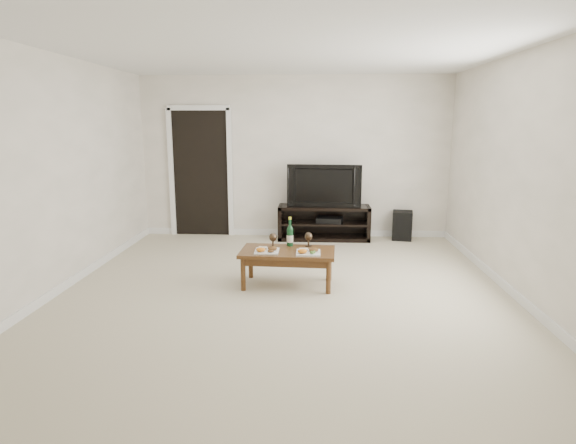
# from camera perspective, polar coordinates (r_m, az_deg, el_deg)

# --- Properties ---
(floor) EXTENTS (5.50, 5.50, 0.00)m
(floor) POSITION_cam_1_polar(r_m,az_deg,el_deg) (5.46, -0.42, -8.23)
(floor) COLOR #B9AE95
(floor) RESTS_ON ground
(back_wall) EXTENTS (5.00, 0.04, 2.60)m
(back_wall) POSITION_cam_1_polar(r_m,az_deg,el_deg) (7.91, 0.79, 7.66)
(back_wall) COLOR white
(back_wall) RESTS_ON ground
(ceiling) EXTENTS (5.00, 5.50, 0.04)m
(ceiling) POSITION_cam_1_polar(r_m,az_deg,el_deg) (5.18, -0.46, 20.14)
(ceiling) COLOR white
(ceiling) RESTS_ON back_wall
(doorway) EXTENTS (0.90, 0.02, 2.05)m
(doorway) POSITION_cam_1_polar(r_m,az_deg,el_deg) (8.11, -10.28, 5.63)
(doorway) COLOR black
(doorway) RESTS_ON ground
(media_console) EXTENTS (1.46, 0.45, 0.55)m
(media_console) POSITION_cam_1_polar(r_m,az_deg,el_deg) (7.78, 4.27, -0.07)
(media_console) COLOR black
(media_console) RESTS_ON ground
(television) EXTENTS (1.17, 0.23, 0.67)m
(television) POSITION_cam_1_polar(r_m,az_deg,el_deg) (7.68, 4.34, 4.39)
(television) COLOR black
(television) RESTS_ON media_console
(av_receiver) EXTENTS (0.45, 0.37, 0.08)m
(av_receiver) POSITION_cam_1_polar(r_m,az_deg,el_deg) (7.76, 4.95, 0.27)
(av_receiver) COLOR black
(av_receiver) RESTS_ON media_console
(subwoofer) EXTENTS (0.36, 0.36, 0.46)m
(subwoofer) POSITION_cam_1_polar(r_m,az_deg,el_deg) (7.97, 13.38, -0.39)
(subwoofer) COLOR black
(subwoofer) RESTS_ON ground
(coffee_table) EXTENTS (1.11, 0.64, 0.42)m
(coffee_table) POSITION_cam_1_polar(r_m,az_deg,el_deg) (5.59, -0.04, -5.45)
(coffee_table) COLOR #553617
(coffee_table) RESTS_ON ground
(plate_left) EXTENTS (0.27, 0.27, 0.07)m
(plate_left) POSITION_cam_1_polar(r_m,az_deg,el_deg) (5.46, -2.52, -3.22)
(plate_left) COLOR white
(plate_left) RESTS_ON coffee_table
(plate_right) EXTENTS (0.27, 0.27, 0.07)m
(plate_right) POSITION_cam_1_polar(r_m,az_deg,el_deg) (5.40, 2.42, -3.40)
(plate_right) COLOR white
(plate_right) RESTS_ON coffee_table
(wine_bottle) EXTENTS (0.07, 0.07, 0.35)m
(wine_bottle) POSITION_cam_1_polar(r_m,az_deg,el_deg) (5.70, 0.23, -1.12)
(wine_bottle) COLOR #0F381B
(wine_bottle) RESTS_ON coffee_table
(goblet_left) EXTENTS (0.09, 0.09, 0.17)m
(goblet_left) POSITION_cam_1_polar(r_m,az_deg,el_deg) (5.65, -1.80, -2.17)
(goblet_left) COLOR #362A1D
(goblet_left) RESTS_ON coffee_table
(goblet_right) EXTENTS (0.09, 0.09, 0.17)m
(goblet_right) POSITION_cam_1_polar(r_m,az_deg,el_deg) (5.70, 2.45, -2.07)
(goblet_right) COLOR #362A1D
(goblet_right) RESTS_ON coffee_table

